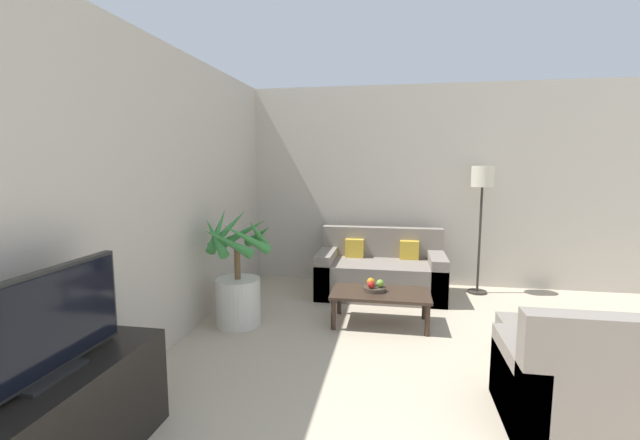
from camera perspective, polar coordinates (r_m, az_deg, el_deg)
wall_back at (r=6.06m, az=19.87°, el=4.18°), size 7.63×0.06×2.70m
wall_left at (r=3.54m, az=-24.70°, el=1.82°), size 0.06×7.69×2.70m
tv_console at (r=2.78m, az=-32.05°, el=-23.00°), size 0.48×1.37×0.60m
television at (r=2.54m, az=-32.92°, el=-11.76°), size 0.18×1.03×0.54m
potted_palm at (r=4.50m, az=-10.88°, el=-8.07°), size 0.78×0.78×1.22m
sofa_loveseat at (r=5.52m, az=8.10°, el=-6.98°), size 1.57×0.84×0.82m
floor_lamp at (r=5.74m, az=20.81°, el=4.04°), size 0.27×0.27×1.63m
coffee_table at (r=4.53m, az=8.08°, el=-10.00°), size 1.01×0.56×0.34m
fruit_bowl at (r=4.53m, az=7.31°, el=-9.12°), size 0.23×0.23×0.04m
apple_red at (r=4.47m, az=6.84°, el=-8.55°), size 0.07×0.07×0.07m
apple_green at (r=4.52m, az=8.02°, el=-8.36°), size 0.08×0.08×0.08m
orange_fruit at (r=4.55m, az=6.80°, el=-8.19°), size 0.08×0.08×0.08m
armchair at (r=3.26m, az=30.90°, el=-18.76°), size 0.82×0.77×0.84m
ottoman at (r=3.95m, az=27.72°, el=-14.99°), size 0.65×0.49×0.41m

